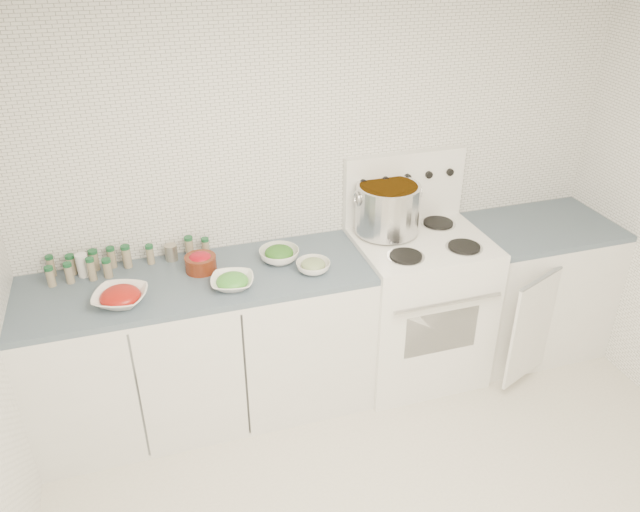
{
  "coord_description": "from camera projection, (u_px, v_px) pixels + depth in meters",
  "views": [
    {
      "loc": [
        -1.05,
        -1.69,
        2.61
      ],
      "look_at": [
        -0.15,
        1.14,
        0.95
      ],
      "focal_mm": 35.0,
      "sensor_mm": 36.0,
      "label": 1
    }
  ],
  "objects": [
    {
      "name": "room_walls",
      "position": [
        459.0,
        249.0,
        2.2
      ],
      "size": [
        3.54,
        3.04,
        2.52
      ],
      "color": "white",
      "rests_on": "ground"
    },
    {
      "name": "counter_left",
      "position": [
        204.0,
        347.0,
        3.51
      ],
      "size": [
        1.85,
        0.62,
        0.9
      ],
      "color": "white",
      "rests_on": "ground"
    },
    {
      "name": "stove",
      "position": [
        416.0,
        302.0,
        3.83
      ],
      "size": [
        0.76,
        0.7,
        1.36
      ],
      "color": "white",
      "rests_on": "ground"
    },
    {
      "name": "counter_right",
      "position": [
        530.0,
        287.0,
        4.07
      ],
      "size": [
        0.89,
        0.78,
        0.9
      ],
      "color": "white",
      "rests_on": "ground"
    },
    {
      "name": "stock_pot",
      "position": [
        387.0,
        207.0,
        3.61
      ],
      "size": [
        0.39,
        0.37,
        0.28
      ],
      "rotation": [
        0.0,
        0.0,
        -0.17
      ],
      "color": "silver",
      "rests_on": "stove"
    },
    {
      "name": "bowl_tomato",
      "position": [
        120.0,
        297.0,
        3.07
      ],
      "size": [
        0.33,
        0.33,
        0.09
      ],
      "color": "white",
      "rests_on": "counter_left"
    },
    {
      "name": "bowl_snowpea",
      "position": [
        232.0,
        281.0,
        3.21
      ],
      "size": [
        0.27,
        0.27,
        0.07
      ],
      "color": "white",
      "rests_on": "counter_left"
    },
    {
      "name": "bowl_broccoli",
      "position": [
        279.0,
        254.0,
        3.44
      ],
      "size": [
        0.25,
        0.25,
        0.09
      ],
      "color": "white",
      "rests_on": "counter_left"
    },
    {
      "name": "bowl_zucchini",
      "position": [
        313.0,
        266.0,
        3.34
      ],
      "size": [
        0.24,
        0.24,
        0.07
      ],
      "color": "white",
      "rests_on": "counter_left"
    },
    {
      "name": "bowl_pepper",
      "position": [
        201.0,
        262.0,
        3.34
      ],
      "size": [
        0.17,
        0.17,
        0.11
      ],
      "color": "#59200F",
      "rests_on": "counter_left"
    },
    {
      "name": "salt_canister",
      "position": [
        83.0,
        265.0,
        3.29
      ],
      "size": [
        0.08,
        0.08,
        0.13
      ],
      "primitive_type": "cylinder",
      "rotation": [
        0.0,
        0.0,
        0.33
      ],
      "color": "white",
      "rests_on": "counter_left"
    },
    {
      "name": "tin_can",
      "position": [
        171.0,
        252.0,
        3.45
      ],
      "size": [
        0.09,
        0.09,
        0.09
      ],
      "primitive_type": "cylinder",
      "rotation": [
        0.0,
        0.0,
        0.28
      ],
      "color": "gray",
      "rests_on": "counter_left"
    },
    {
      "name": "spice_cluster",
      "position": [
        111.0,
        261.0,
        3.34
      ],
      "size": [
        0.85,
        0.15,
        0.13
      ],
      "color": "gray",
      "rests_on": "counter_left"
    }
  ]
}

